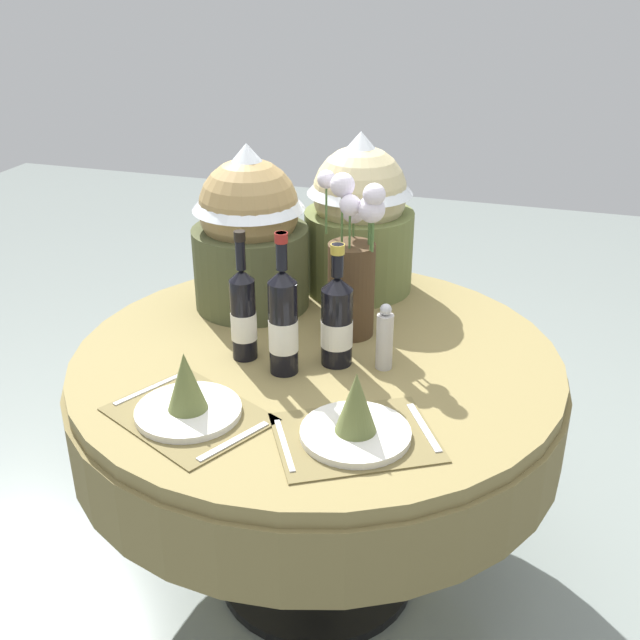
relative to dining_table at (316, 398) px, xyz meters
The scene contains 11 objects.
ground 0.62m from the dining_table, ahead, with size 8.00×8.00×0.00m, color gray.
dining_table is the anchor object (origin of this frame).
place_setting_left 0.46m from the dining_table, 116.31° to the right, with size 0.42×0.38×0.16m.
place_setting_right 0.44m from the dining_table, 60.24° to the right, with size 0.42×0.39×0.16m.
flower_vase 0.36m from the dining_table, 67.57° to the left, with size 0.21×0.16×0.45m.
wine_bottle_left 0.27m from the dining_table, 28.90° to the right, with size 0.08×0.08×0.32m.
wine_bottle_centre 0.30m from the dining_table, 112.08° to the right, with size 0.07×0.07×0.36m.
wine_bottle_right 0.32m from the dining_table, 155.60° to the right, with size 0.07×0.07×0.34m.
pepper_mill 0.29m from the dining_table, ahead, with size 0.04×0.04×0.18m.
gift_tub_back_left 0.53m from the dining_table, 139.15° to the left, with size 0.33×0.33×0.48m.
gift_tub_back_centre 0.60m from the dining_table, 90.95° to the left, with size 0.33×0.33×0.48m.
Camera 1 is at (0.53, -1.68, 1.70)m, focal length 42.88 mm.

